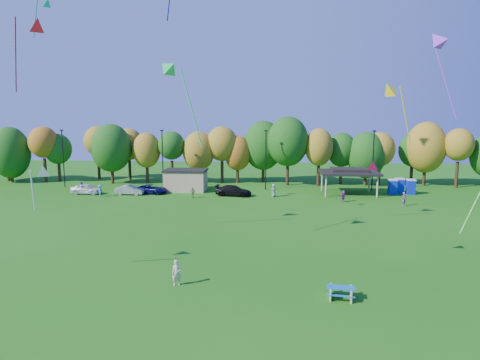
# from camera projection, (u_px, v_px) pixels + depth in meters

# --- Properties ---
(ground) EXTENTS (160.00, 160.00, 0.00)m
(ground) POSITION_uv_depth(u_px,v_px,m) (221.00, 298.00, 26.42)
(ground) COLOR #19600F
(ground) RESTS_ON ground
(tree_line) EXTENTS (93.57, 10.55, 11.15)m
(tree_line) POSITION_uv_depth(u_px,v_px,m) (248.00, 148.00, 70.51)
(tree_line) COLOR black
(tree_line) RESTS_ON ground
(lamp_posts) EXTENTS (64.50, 0.25, 9.09)m
(lamp_posts) POSITION_uv_depth(u_px,v_px,m) (266.00, 158.00, 64.99)
(lamp_posts) COLOR black
(lamp_posts) RESTS_ON ground
(utility_building) EXTENTS (6.30, 4.30, 3.25)m
(utility_building) POSITION_uv_depth(u_px,v_px,m) (186.00, 180.00, 64.43)
(utility_building) COLOR tan
(utility_building) RESTS_ON ground
(pavilion) EXTENTS (8.20, 6.20, 3.77)m
(pavilion) POSITION_uv_depth(u_px,v_px,m) (349.00, 172.00, 61.34)
(pavilion) COLOR tan
(pavilion) RESTS_ON ground
(porta_potties) EXTENTS (3.75, 2.33, 2.18)m
(porta_potties) POSITION_uv_depth(u_px,v_px,m) (401.00, 186.00, 61.96)
(porta_potties) COLOR #0D24B5
(porta_potties) RESTS_ON ground
(picnic_table) EXTENTS (1.89, 1.64, 0.74)m
(picnic_table) POSITION_uv_depth(u_px,v_px,m) (341.00, 292.00, 26.29)
(picnic_table) COLOR tan
(picnic_table) RESTS_ON ground
(kite_flyer) EXTENTS (0.74, 0.61, 1.74)m
(kite_flyer) POSITION_uv_depth(u_px,v_px,m) (177.00, 273.00, 28.26)
(kite_flyer) COLOR beige
(kite_flyer) RESTS_ON ground
(car_a) EXTENTS (4.61, 2.21, 1.52)m
(car_a) POSITION_uv_depth(u_px,v_px,m) (86.00, 189.00, 61.78)
(car_a) COLOR silver
(car_a) RESTS_ON ground
(car_b) EXTENTS (4.14, 1.55, 1.35)m
(car_b) POSITION_uv_depth(u_px,v_px,m) (130.00, 190.00, 61.28)
(car_b) COLOR #95969A
(car_b) RESTS_ON ground
(car_c) EXTENTS (5.04, 3.07, 1.30)m
(car_c) POSITION_uv_depth(u_px,v_px,m) (151.00, 189.00, 62.15)
(car_c) COLOR #0C0F4A
(car_c) RESTS_ON ground
(car_d) EXTENTS (5.40, 2.89, 1.49)m
(car_d) POSITION_uv_depth(u_px,v_px,m) (233.00, 191.00, 60.34)
(car_d) COLOR black
(car_d) RESTS_ON ground
(far_person_0) EXTENTS (0.97, 0.61, 1.53)m
(far_person_0) POSITION_uv_depth(u_px,v_px,m) (193.00, 193.00, 58.67)
(far_person_0) COLOR #878853
(far_person_0) RESTS_ON ground
(far_person_1) EXTENTS (1.06, 0.98, 1.75)m
(far_person_1) POSITION_uv_depth(u_px,v_px,m) (81.00, 188.00, 61.86)
(far_person_1) COLOR #446A95
(far_person_1) RESTS_ON ground
(far_person_2) EXTENTS (1.47, 1.26, 1.60)m
(far_person_2) POSITION_uv_depth(u_px,v_px,m) (343.00, 196.00, 56.02)
(far_person_2) COLOR #8D3B8B
(far_person_2) RESTS_ON ground
(far_person_3) EXTENTS (0.75, 0.74, 1.75)m
(far_person_3) POSITION_uv_depth(u_px,v_px,m) (404.00, 199.00, 53.50)
(far_person_3) COLOR #A84F8D
(far_person_3) RESTS_ON ground
(far_person_4) EXTENTS (1.07, 1.29, 1.73)m
(far_person_4) POSITION_uv_depth(u_px,v_px,m) (100.00, 191.00, 59.65)
(far_person_4) COLOR teal
(far_person_4) RESTS_ON ground
(far_person_5) EXTENTS (0.99, 1.07, 1.84)m
(far_person_5) POSITION_uv_depth(u_px,v_px,m) (274.00, 190.00, 59.54)
(far_person_5) COLOR #7CA06D
(far_person_5) RESTS_ON ground
(kite_3) EXTENTS (1.13, 1.36, 1.22)m
(kite_3) POSITION_uv_depth(u_px,v_px,m) (373.00, 165.00, 30.83)
(kite_3) COLOR #DB0C5D
(kite_6) EXTENTS (2.48, 1.96, 4.38)m
(kite_6) POSITION_uv_depth(u_px,v_px,m) (46.00, 3.00, 45.00)
(kite_6) COLOR #0BA687
(kite_8) EXTENTS (4.02, 4.13, 8.45)m
(kite_8) POSITION_uv_depth(u_px,v_px,m) (437.00, 40.00, 39.76)
(kite_8) COLOR #9A2AE3
(kite_10) EXTENTS (1.45, 2.17, 3.43)m
(kite_10) POSITION_uv_depth(u_px,v_px,m) (43.00, 170.00, 29.43)
(kite_10) COLOR silver
(kite_11) EXTENTS (3.94, 3.04, 7.40)m
(kite_11) POSITION_uv_depth(u_px,v_px,m) (167.00, 69.00, 34.54)
(kite_11) COLOR green
(kite_12) EXTENTS (3.07, 2.53, 5.50)m
(kite_12) POSITION_uv_depth(u_px,v_px,m) (390.00, 89.00, 37.20)
(kite_12) COLOR yellow
(kite_13) EXTENTS (3.01, 3.31, 6.42)m
(kite_13) POSITION_uv_depth(u_px,v_px,m) (36.00, 25.00, 35.02)
(kite_13) COLOR red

